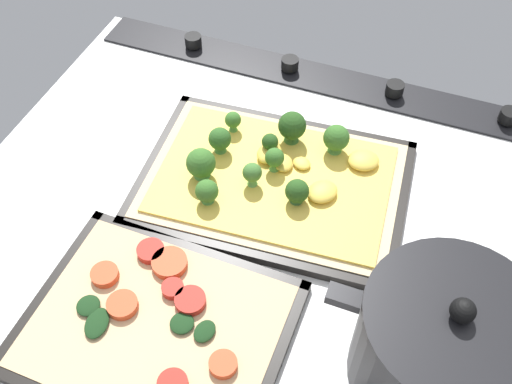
# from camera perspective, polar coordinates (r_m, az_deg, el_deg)

# --- Properties ---
(ground_plane) EXTENTS (0.86, 0.68, 0.03)m
(ground_plane) POSITION_cam_1_polar(r_m,az_deg,el_deg) (0.77, 1.95, -4.37)
(ground_plane) COLOR white
(stove_control_panel) EXTENTS (0.82, 0.07, 0.03)m
(stove_control_panel) POSITION_cam_1_polar(r_m,az_deg,el_deg) (0.96, 8.20, 10.57)
(stove_control_panel) COLOR black
(stove_control_panel) RESTS_ON ground_plane
(baking_tray_front) EXTENTS (0.38, 0.28, 0.01)m
(baking_tray_front) POSITION_cam_1_polar(r_m,az_deg,el_deg) (0.80, 1.68, 0.72)
(baking_tray_front) COLOR black
(baking_tray_front) RESTS_ON ground_plane
(broccoli_pizza) EXTENTS (0.35, 0.25, 0.06)m
(broccoli_pizza) POSITION_cam_1_polar(r_m,az_deg,el_deg) (0.80, 1.65, 1.84)
(broccoli_pizza) COLOR beige
(broccoli_pizza) RESTS_ON baking_tray_front
(baking_tray_back) EXTENTS (0.30, 0.24, 0.01)m
(baking_tray_back) POSITION_cam_1_polar(r_m,az_deg,el_deg) (0.70, -9.63, -12.92)
(baking_tray_back) COLOR black
(baking_tray_back) RESTS_ON ground_plane
(veggie_pizza_back) EXTENTS (0.27, 0.21, 0.02)m
(veggie_pizza_back) POSITION_cam_1_polar(r_m,az_deg,el_deg) (0.69, -9.66, -12.33)
(veggie_pizza_back) COLOR #D7B17F
(veggie_pizza_back) RESTS_ON baking_tray_back
(cooking_pot) EXTENTS (0.25, 0.18, 0.16)m
(cooking_pot) POSITION_cam_1_polar(r_m,az_deg,el_deg) (0.63, 17.57, -14.19)
(cooking_pot) COLOR black
(cooking_pot) RESTS_ON ground_plane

